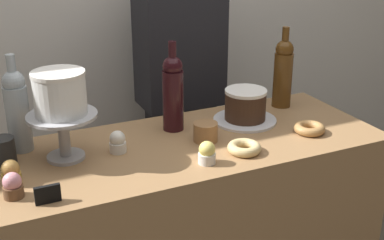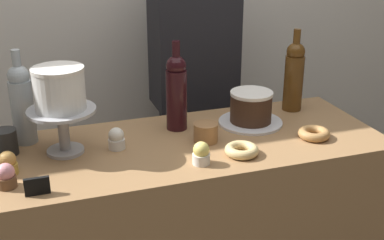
% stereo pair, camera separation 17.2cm
% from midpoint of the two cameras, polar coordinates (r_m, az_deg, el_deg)
% --- Properties ---
extents(cake_stand_pedestal, '(0.22, 0.22, 0.15)m').
position_cam_midpoint_polar(cake_stand_pedestal, '(1.66, -11.46, -0.42)').
color(cake_stand_pedestal, '#B2B2B7').
rests_on(cake_stand_pedestal, display_counter).
extents(white_layer_cake, '(0.16, 0.16, 0.14)m').
position_cam_midpoint_polar(white_layer_cake, '(1.62, -11.77, 3.44)').
color(white_layer_cake, white).
rests_on(white_layer_cake, cake_stand_pedestal).
extents(silver_serving_platter, '(0.24, 0.24, 0.01)m').
position_cam_midpoint_polar(silver_serving_platter, '(1.92, 9.12, -0.30)').
color(silver_serving_platter, white).
rests_on(silver_serving_platter, display_counter).
extents(chocolate_round_cake, '(0.16, 0.16, 0.12)m').
position_cam_midpoint_polar(chocolate_round_cake, '(1.90, 9.24, 1.46)').
color(chocolate_round_cake, '#3D2619').
rests_on(chocolate_round_cake, silver_serving_platter).
extents(wine_bottle_amber, '(0.08, 0.08, 0.33)m').
position_cam_midpoint_polar(wine_bottle_amber, '(2.06, 13.76, 4.90)').
color(wine_bottle_amber, '#5B3814').
rests_on(wine_bottle_amber, display_counter).
extents(wine_bottle_dark_red, '(0.08, 0.08, 0.33)m').
position_cam_midpoint_polar(wine_bottle_dark_red, '(1.81, 0.97, 3.24)').
color(wine_bottle_dark_red, black).
rests_on(wine_bottle_dark_red, display_counter).
extents(wine_bottle_clear, '(0.08, 0.08, 0.33)m').
position_cam_midpoint_polar(wine_bottle_clear, '(1.76, -15.95, 1.84)').
color(wine_bottle_clear, '#B2BCC1').
rests_on(wine_bottle_clear, display_counter).
extents(cupcake_caramel, '(0.06, 0.06, 0.07)m').
position_cam_midpoint_polar(cupcake_caramel, '(1.59, -17.11, -4.77)').
color(cupcake_caramel, gold).
rests_on(cupcake_caramel, display_counter).
extents(cupcake_lemon, '(0.06, 0.06, 0.07)m').
position_cam_midpoint_polar(cupcake_lemon, '(1.59, 4.16, -3.86)').
color(cupcake_lemon, white).
rests_on(cupcake_lemon, display_counter).
extents(cupcake_vanilla, '(0.06, 0.06, 0.07)m').
position_cam_midpoint_polar(cupcake_vanilla, '(1.69, -5.62, -2.18)').
color(cupcake_vanilla, white).
rests_on(cupcake_vanilla, display_counter).
extents(cupcake_strawberry, '(0.06, 0.06, 0.07)m').
position_cam_midpoint_polar(cupcake_strawberry, '(1.52, -17.15, -6.14)').
color(cupcake_strawberry, brown).
rests_on(cupcake_strawberry, display_counter).
extents(donut_glazed, '(0.11, 0.11, 0.03)m').
position_cam_midpoint_polar(donut_glazed, '(1.67, 8.56, -3.43)').
color(donut_glazed, '#E0C17F').
rests_on(donut_glazed, display_counter).
extents(donut_maple, '(0.11, 0.11, 0.03)m').
position_cam_midpoint_polar(donut_maple, '(1.85, 16.15, -1.52)').
color(donut_maple, '#B27F47').
rests_on(donut_maple, display_counter).
extents(cookie_stack, '(0.08, 0.08, 0.07)m').
position_cam_midpoint_polar(cookie_stack, '(1.75, 4.38, -1.47)').
color(cookie_stack, olive).
rests_on(cookie_stack, display_counter).
extents(price_sign_chalkboard, '(0.07, 0.01, 0.05)m').
position_cam_midpoint_polar(price_sign_chalkboard, '(1.46, -13.79, -7.31)').
color(price_sign_chalkboard, black).
rests_on(price_sign_chalkboard, display_counter).
extents(coffee_cup_ceramic, '(0.08, 0.08, 0.08)m').
position_cam_midpoint_polar(coffee_cup_ceramic, '(1.72, -17.55, -2.45)').
color(coffee_cup_ceramic, '#282828').
rests_on(coffee_cup_ceramic, display_counter).
extents(barista_figure, '(0.36, 0.22, 1.60)m').
position_cam_midpoint_polar(barista_figure, '(2.31, 2.33, 1.67)').
color(barista_figure, black).
rests_on(barista_figure, ground_plane).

